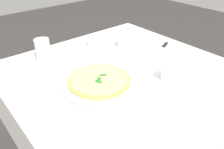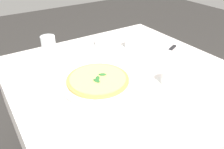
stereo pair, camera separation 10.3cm
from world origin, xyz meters
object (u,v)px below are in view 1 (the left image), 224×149
Objects in this scene: coffee_cup_far_left at (170,75)px; dinner_knife at (162,48)px; pizza at (99,80)px; pizza_plate at (99,82)px; coffee_cup_far_right at (124,43)px; napkin_folded at (162,50)px; coffee_cup_right_edge at (95,43)px; water_glass_near_left at (43,53)px.

dinner_knife is at bearing -134.87° from coffee_cup_far_left.
pizza is at bearing -34.41° from coffee_cup_far_left.
pizza_plate is 1.82× the size of dinner_knife.
coffee_cup_far_right is 0.22m from napkin_folded.
coffee_cup_far_left reaches higher than pizza_plate.
napkin_folded is (-0.22, -0.22, -0.02)m from coffee_cup_far_left.
napkin_folded is at bearing 180.00° from dinner_knife.
coffee_cup_far_right reaches higher than coffee_cup_right_edge.
napkin_folded is 0.01m from dinner_knife.
coffee_cup_right_edge is at bearing -72.65° from dinner_knife.
dinner_knife is at bearing 130.11° from coffee_cup_right_edge.
pizza_plate is 2.59× the size of coffee_cup_far_right.
coffee_cup_far_left is 0.52m from coffee_cup_right_edge.
water_glass_near_left reaches higher than napkin_folded.
coffee_cup_right_edge is at bearing -66.38° from napkin_folded.
pizza is 0.48m from dinner_knife.
coffee_cup_far_left is (-0.26, 0.18, 0.02)m from pizza_plate.
coffee_cup_far_left is 0.69× the size of dinner_knife.
pizza is 0.37m from water_glass_near_left.
pizza is 0.40m from coffee_cup_right_edge.
coffee_cup_far_left is 1.01× the size of water_glass_near_left.
coffee_cup_right_edge is at bearing -85.29° from coffee_cup_far_left.
coffee_cup_far_right is at bearing -72.40° from napkin_folded.
pizza is 1.49× the size of dinner_knife.
coffee_cup_right_edge is at bearing -123.39° from pizza_plate.
coffee_cup_right_edge is 0.32m from water_glass_near_left.
coffee_cup_far_right is 1.02× the size of water_glass_near_left.
pizza is at bearing 105.38° from pizza_plate.
dinner_knife reaches higher than napkin_folded.
coffee_cup_far_left is at bearing 145.59° from pizza.
napkin_folded is at bearing -175.95° from pizza_plate.
coffee_cup_far_right reaches higher than napkin_folded.
coffee_cup_far_left reaches higher than napkin_folded.
water_glass_near_left reaches higher than coffee_cup_right_edge.
pizza reaches higher than dinner_knife.
coffee_cup_right_edge is (0.13, -0.12, -0.00)m from coffee_cup_far_right.
coffee_cup_right_edge is (-0.22, -0.34, 0.00)m from pizza.
dinner_knife is (-0.21, -0.21, -0.01)m from coffee_cup_far_left.
coffee_cup_right_edge is 1.03× the size of water_glass_near_left.
coffee_cup_far_left is 0.99× the size of coffee_cup_far_right.
coffee_cup_right_edge is at bearing -41.91° from coffee_cup_far_right.
pizza_plate is 1.37× the size of napkin_folded.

